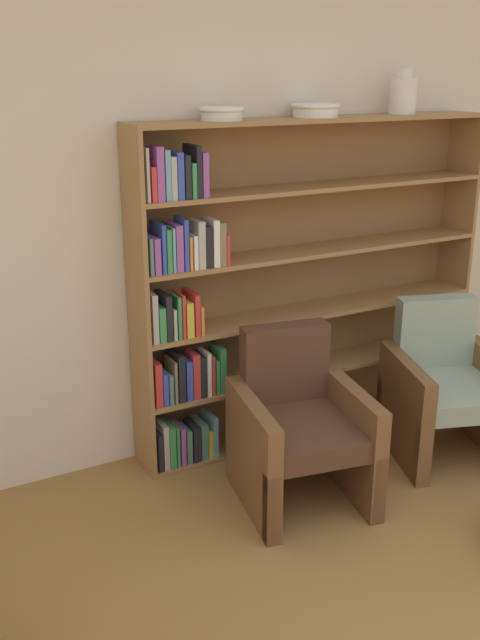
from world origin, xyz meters
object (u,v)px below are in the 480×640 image
bowl_terracotta (222,113)px  armchair_leather (299,428)px  armchair_cushioned (446,389)px  bowl_brass (315,109)px  vase_tall (403,94)px  bookshelf (281,288)px

bowl_terracotta → armchair_leather: size_ratio=0.27×
armchair_cushioned → bowl_terracotta: bearing=-10.2°
bowl_brass → vase_tall: 0.63m
bookshelf → bowl_brass: 1.04m
bowl_brass → armchair_cushioned: bowl_brass is taller
bookshelf → armchair_leather: (-0.28, -0.66, -0.56)m
bookshelf → armchair_cushioned: 1.15m
bookshelf → bowl_terracotta: size_ratio=9.56×
vase_tall → armchair_leather: (-1.10, -0.64, -1.66)m
vase_tall → bookshelf: bearing=178.6°
bowl_terracotta → vase_tall: (1.22, -0.00, 0.07)m
armchair_leather → bookshelf: bearing=-102.6°
bookshelf → vase_tall: vase_tall is taller
vase_tall → armchair_cushioned: bearing=-95.3°
bowl_brass → armchair_cushioned: (0.57, -0.64, -1.59)m
bowl_terracotta → bowl_brass: bowl_brass is taller
bookshelf → vase_tall: 1.37m
vase_tall → bowl_terracotta: bearing=180.0°
armchair_cushioned → armchair_leather: bearing=18.8°
bowl_brass → armchair_leather: size_ratio=0.31×
bookshelf → bowl_brass: size_ratio=8.25×
bookshelf → armchair_leather: bookshelf is taller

